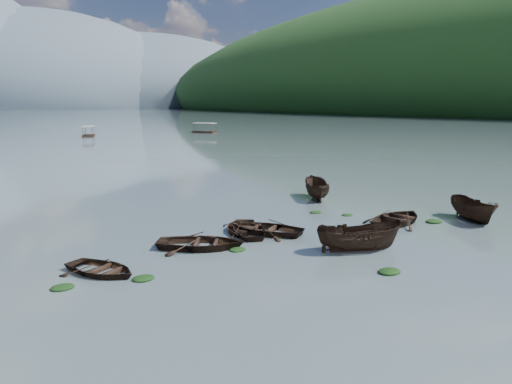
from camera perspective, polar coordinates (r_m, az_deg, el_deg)
ground_plane at (r=26.23m, az=14.60°, el=-8.21°), size 2400.00×2400.00×0.00m
haze_mtn_c at (r=930.26m, az=-23.54°, el=8.84°), size 520.00×520.00×260.00m
haze_mtn_d at (r=977.18m, az=-12.96°, el=9.44°), size 520.00×520.00×220.00m
rowboat_0 at (r=25.50m, az=-17.26°, el=-8.88°), size 4.36×4.87×0.83m
rowboat_1 at (r=31.49m, az=-0.80°, el=-4.77°), size 4.34×5.01×0.87m
rowboat_2 at (r=28.48m, az=11.67°, el=-6.61°), size 5.23×3.70×1.90m
rowboat_3 at (r=31.65m, az=1.11°, el=-4.70°), size 5.47×5.90×1.00m
rowboat_4 at (r=35.60m, az=15.90°, el=-3.41°), size 5.87×4.85×1.05m
rowboat_5 at (r=37.98m, az=23.51°, el=-3.04°), size 3.71×5.16×1.87m
rowboat_6 at (r=28.58m, az=-6.30°, el=-6.40°), size 6.07×5.74×1.02m
rowboat_7 at (r=32.07m, az=-1.72°, el=-4.50°), size 4.77×4.97×0.84m
rowboat_8 at (r=43.10m, az=6.89°, el=-0.77°), size 4.18×5.24×1.93m
weed_clump_0 at (r=24.17m, az=-12.74°, el=-9.72°), size 1.07×0.88×0.23m
weed_clump_1 at (r=28.01m, az=-2.13°, el=-6.69°), size 0.98×0.78×0.22m
weed_clump_2 at (r=25.31m, az=14.98°, el=-8.91°), size 1.18×0.95×0.26m
weed_clump_3 at (r=37.05m, az=10.38°, el=-2.66°), size 0.83×0.70×0.18m
weed_clump_4 at (r=36.53m, az=19.68°, el=-3.28°), size 1.24×0.98×0.26m
weed_clump_5 at (r=24.11m, az=-21.24°, el=-10.23°), size 1.06×0.86×0.22m
weed_clump_6 at (r=30.78m, az=2.89°, el=-5.14°), size 0.89×0.74×0.19m
weed_clump_7 at (r=37.60m, az=6.83°, el=-2.38°), size 0.95×0.76×0.21m
pontoon_centre at (r=129.71m, az=-18.58°, el=6.06°), size 4.58×6.64×2.35m
pontoon_right at (r=138.80m, az=-5.88°, el=6.76°), size 5.80×7.17×2.56m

